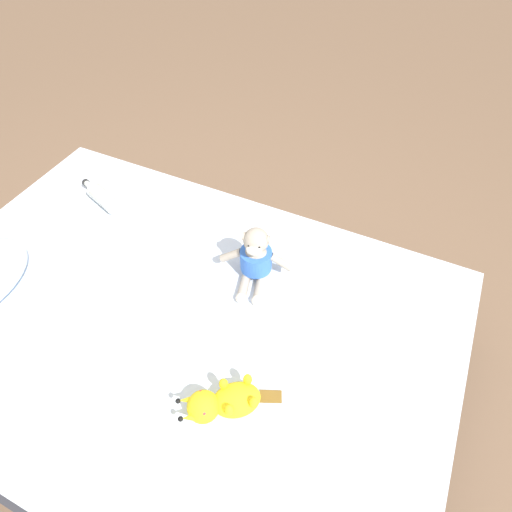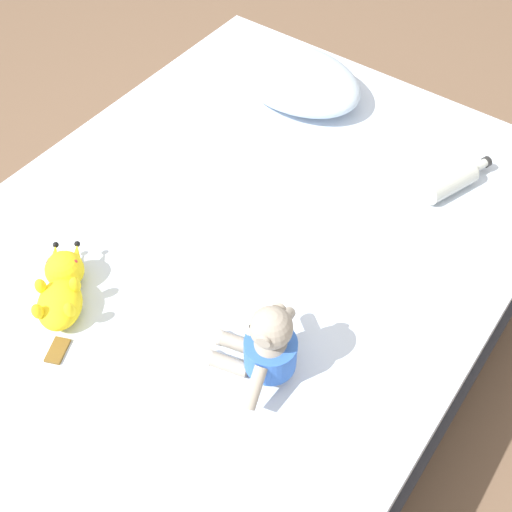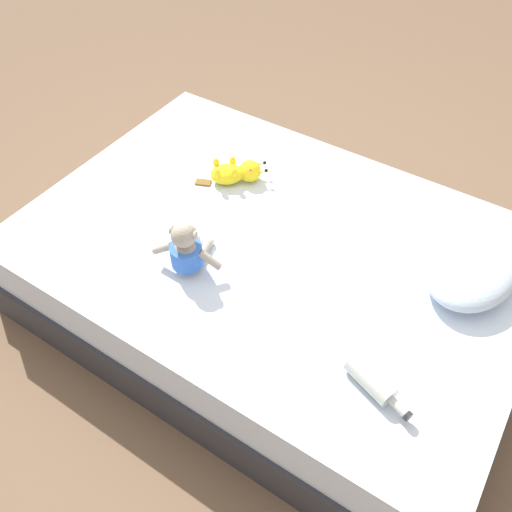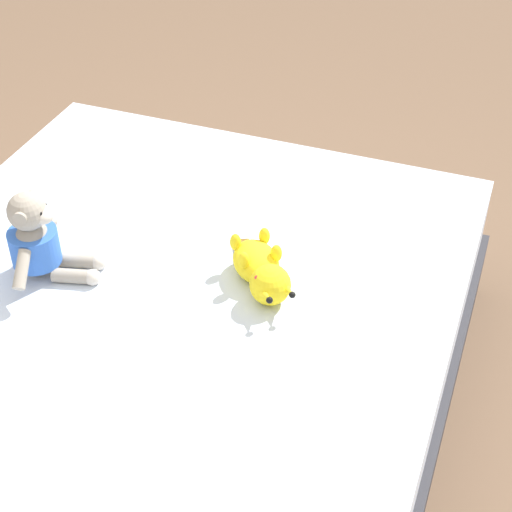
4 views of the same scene
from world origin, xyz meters
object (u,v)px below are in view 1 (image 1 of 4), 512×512
(bed, at_px, (179,347))
(glass_bottle, at_px, (103,197))
(plush_monkey, at_px, (255,259))
(plush_yellow_creature, at_px, (223,402))

(bed, bearing_deg, glass_bottle, 56.95)
(plush_monkey, distance_m, plush_yellow_creature, 0.55)
(bed, relative_size, plush_monkey, 7.33)
(bed, xyz_separation_m, plush_yellow_creature, (-0.22, -0.34, 0.27))
(bed, bearing_deg, plush_monkey, -32.75)
(plush_monkey, height_order, glass_bottle, plush_monkey)
(plush_yellow_creature, distance_m, glass_bottle, 1.13)
(glass_bottle, bearing_deg, bed, -123.05)
(plush_monkey, relative_size, plush_yellow_creature, 0.99)
(bed, relative_size, glass_bottle, 8.29)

